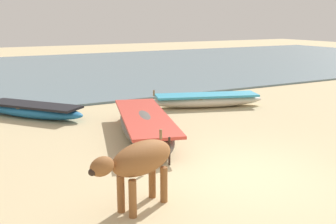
{
  "coord_description": "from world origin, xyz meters",
  "views": [
    {
      "loc": [
        -4.66,
        -5.61,
        2.94
      ],
      "look_at": [
        0.1,
        3.15,
        0.6
      ],
      "focal_mm": 42.51,
      "sensor_mm": 36.0,
      "label": 1
    }
  ],
  "objects_px": {
    "fishing_boat_0": "(207,100)",
    "cow_adult_brown": "(140,161)",
    "fishing_boat_2": "(145,125)",
    "fishing_boat_1": "(33,110)"
  },
  "relations": [
    {
      "from": "fishing_boat_0",
      "to": "cow_adult_brown",
      "type": "xyz_separation_m",
      "value": [
        -5.12,
        -5.74,
        0.54
      ]
    },
    {
      "from": "fishing_boat_2",
      "to": "fishing_boat_0",
      "type": "bearing_deg",
      "value": 139.23
    },
    {
      "from": "fishing_boat_2",
      "to": "cow_adult_brown",
      "type": "bearing_deg",
      "value": -9.79
    },
    {
      "from": "fishing_boat_1",
      "to": "fishing_boat_2",
      "type": "distance_m",
      "value": 4.05
    },
    {
      "from": "fishing_boat_0",
      "to": "fishing_boat_1",
      "type": "height_order",
      "value": "fishing_boat_0"
    },
    {
      "from": "fishing_boat_0",
      "to": "cow_adult_brown",
      "type": "distance_m",
      "value": 7.71
    },
    {
      "from": "fishing_boat_1",
      "to": "fishing_boat_2",
      "type": "height_order",
      "value": "fishing_boat_2"
    },
    {
      "from": "fishing_boat_2",
      "to": "cow_adult_brown",
      "type": "xyz_separation_m",
      "value": [
        -1.77,
        -3.58,
        0.48
      ]
    },
    {
      "from": "fishing_boat_1",
      "to": "cow_adult_brown",
      "type": "relative_size",
      "value": 2.02
    },
    {
      "from": "cow_adult_brown",
      "to": "fishing_boat_0",
      "type": "bearing_deg",
      "value": -151.83
    }
  ]
}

